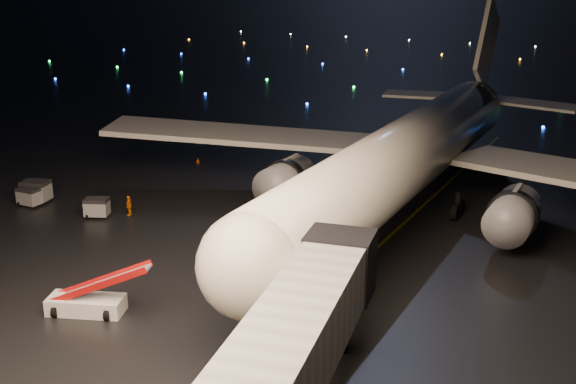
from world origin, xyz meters
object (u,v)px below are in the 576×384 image
at_px(belt_loader, 85,288).
at_px(baggage_cart_1, 36,191).
at_px(baggage_cart_0, 97,208).
at_px(baggage_cart_2, 30,197).
at_px(airliner, 420,110).
at_px(crew_c, 129,206).

height_order(belt_loader, baggage_cart_1, belt_loader).
xyz_separation_m(baggage_cart_0, baggage_cart_2, (-6.75, -0.47, 0.00)).
height_order(airliner, baggage_cart_0, airliner).
bearing_deg(belt_loader, baggage_cart_1, 122.42).
height_order(airliner, baggage_cart_2, airliner).
bearing_deg(airliner, baggage_cart_2, -152.11).
distance_m(airliner, belt_loader, 29.66).
relative_size(belt_loader, crew_c, 3.90).
relative_size(belt_loader, baggage_cart_2, 3.48).
bearing_deg(belt_loader, baggage_cart_0, 109.10).
height_order(baggage_cart_0, baggage_cart_2, baggage_cart_2).
height_order(crew_c, baggage_cart_1, baggage_cart_1).
distance_m(belt_loader, baggage_cart_0, 16.41).
height_order(airliner, crew_c, airliner).
relative_size(crew_c, baggage_cart_0, 0.90).
xyz_separation_m(airliner, belt_loader, (-10.29, -27.08, -6.36)).
height_order(baggage_cart_0, baggage_cart_1, baggage_cart_1).
xyz_separation_m(belt_loader, crew_c, (-8.61, 14.04, -0.72)).
bearing_deg(baggage_cart_1, airliner, 11.80).
bearing_deg(airliner, belt_loader, -111.46).
bearing_deg(belt_loader, crew_c, 100.52).
height_order(crew_c, baggage_cart_2, crew_c).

